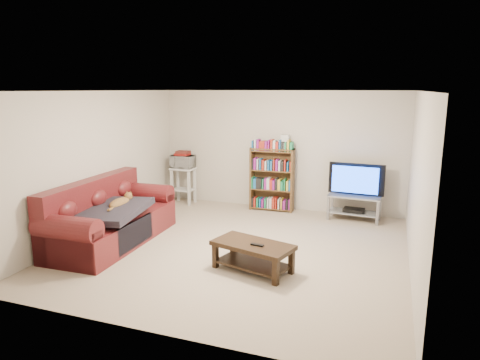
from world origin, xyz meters
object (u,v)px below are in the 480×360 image
at_px(coffee_table, 253,251).
at_px(tv_stand, 354,203).
at_px(sofa, 108,221).
at_px(bookshelf, 272,178).

relative_size(coffee_table, tv_stand, 1.21).
height_order(sofa, bookshelf, bookshelf).
distance_m(sofa, bookshelf, 3.35).
height_order(coffee_table, bookshelf, bookshelf).
height_order(tv_stand, bookshelf, bookshelf).
height_order(coffee_table, tv_stand, tv_stand).
relative_size(sofa, coffee_table, 2.02).
distance_m(tv_stand, bookshelf, 1.68).
bearing_deg(coffee_table, bookshelf, 115.94).
xyz_separation_m(sofa, bookshelf, (1.99, 2.68, 0.31)).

